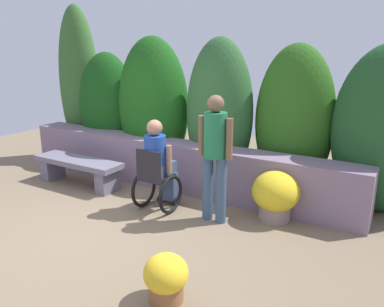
# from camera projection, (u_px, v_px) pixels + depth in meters

# --- Properties ---
(ground_plane) EXTENTS (12.29, 12.29, 0.00)m
(ground_plane) POSITION_uv_depth(u_px,v_px,m) (97.00, 229.00, 4.94)
(ground_plane) COLOR #7C6951
(stone_retaining_wall) EXTENTS (6.10, 0.49, 0.79)m
(stone_retaining_wall) POSITION_uv_depth(u_px,v_px,m) (174.00, 165.00, 6.35)
(stone_retaining_wall) COLOR gray
(stone_retaining_wall) RESTS_ON ground
(hedge_backdrop) EXTENTS (6.96, 1.23, 3.13)m
(hedge_backdrop) POSITION_uv_depth(u_px,v_px,m) (204.00, 111.00, 6.49)
(hedge_backdrop) COLOR #38642D
(hedge_backdrop) RESTS_ON ground
(stone_bench) EXTENTS (1.68, 0.46, 0.46)m
(stone_bench) POSITION_uv_depth(u_px,v_px,m) (78.00, 168.00, 6.47)
(stone_bench) COLOR slate
(stone_bench) RESTS_ON ground
(person_in_wheelchair) EXTENTS (0.53, 0.66, 1.33)m
(person_in_wheelchair) POSITION_uv_depth(u_px,v_px,m) (158.00, 168.00, 5.41)
(person_in_wheelchair) COLOR black
(person_in_wheelchair) RESTS_ON ground
(person_standing_companion) EXTENTS (0.49, 0.30, 1.71)m
(person_standing_companion) POSITION_uv_depth(u_px,v_px,m) (215.00, 151.00, 4.93)
(person_standing_companion) COLOR #39526E
(person_standing_companion) RESTS_ON ground
(flower_pot_purple_near) EXTENTS (0.42, 0.42, 0.46)m
(flower_pot_purple_near) POSITION_uv_depth(u_px,v_px,m) (166.00, 278.00, 3.48)
(flower_pot_purple_near) COLOR brown
(flower_pot_purple_near) RESTS_ON ground
(flower_pot_terracotta_by_wall) EXTENTS (0.64, 0.64, 0.69)m
(flower_pot_terracotta_by_wall) POSITION_uv_depth(u_px,v_px,m) (276.00, 195.00, 5.13)
(flower_pot_terracotta_by_wall) COLOR gray
(flower_pot_terracotta_by_wall) RESTS_ON ground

